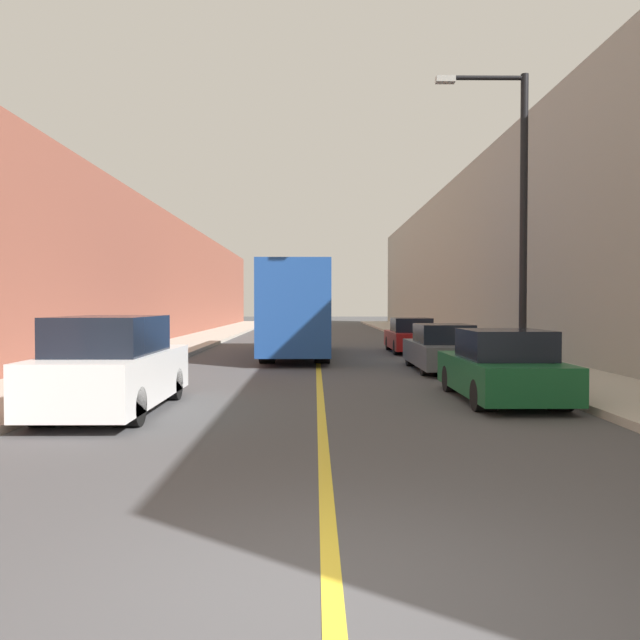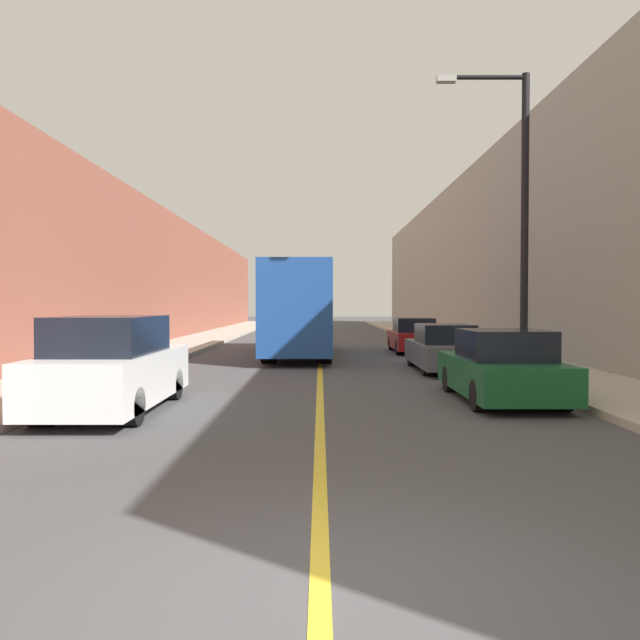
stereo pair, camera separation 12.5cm
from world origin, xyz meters
name	(u,v)px [view 1 (the left image)]	position (x,y,z in m)	size (l,w,h in m)	color
ground_plane	(332,597)	(0.00, 0.00, 0.00)	(200.00, 200.00, 0.00)	#474749
sidewalk_left	(197,340)	(-6.61, 30.00, 0.08)	(3.06, 72.00, 0.16)	#B2AA9E
sidewalk_right	(436,340)	(6.61, 30.00, 0.08)	(3.06, 72.00, 0.16)	#B2AA9E
building_row_left	(133,277)	(-10.14, 30.00, 3.57)	(4.00, 72.00, 7.14)	brown
building_row_right	(500,255)	(10.14, 30.00, 4.78)	(4.00, 72.00, 9.56)	gray
road_center_line	(317,342)	(0.00, 30.00, 0.00)	(0.16, 72.00, 0.01)	gold
bus	(297,308)	(-0.82, 20.56, 1.91)	(2.47, 10.10, 3.58)	#1E4793
parked_suv_left	(113,368)	(-3.99, 7.58, 0.86)	(1.87, 4.78, 1.85)	silver
car_right_near	(502,369)	(3.88, 8.90, 0.69)	(1.88, 4.34, 1.53)	#145128
car_right_mid	(442,349)	(3.85, 15.00, 0.66)	(1.77, 4.61, 1.46)	#51565B
car_right_far	(411,337)	(3.99, 22.33, 0.67)	(1.77, 4.30, 1.49)	maroon
street_lamp_right	(516,207)	(5.18, 12.06, 4.64)	(2.43, 0.24, 7.94)	black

